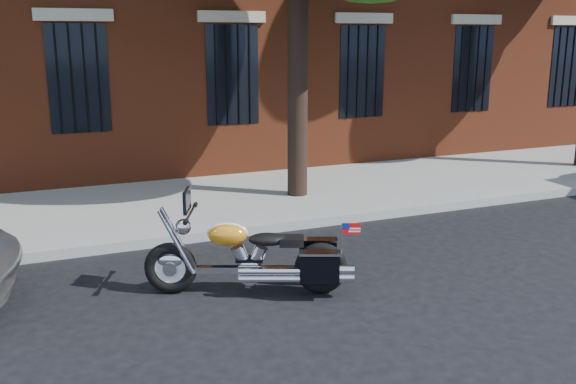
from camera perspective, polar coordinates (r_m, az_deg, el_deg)
name	(u,v)px	position (r m, az deg, el deg)	size (l,w,h in m)	color
ground	(347,254)	(9.09, 5.30, -5.48)	(120.00, 120.00, 0.00)	black
curb	(307,223)	(10.25, 1.68, -2.76)	(40.00, 0.16, 0.15)	gray
sidewalk	(265,196)	(11.92, -2.07, -0.39)	(40.00, 3.60, 0.15)	gray
motorcycle	(256,259)	(7.58, -2.83, -5.99)	(2.27, 1.36, 1.27)	black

